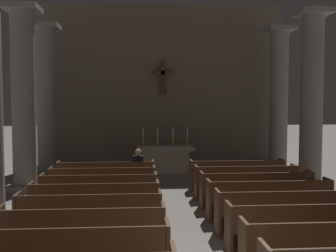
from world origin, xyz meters
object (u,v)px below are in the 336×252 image
Objects in this scene: pew_left_row_4 at (90,215)px; pew_right_row_8 at (237,175)px; pew_left_row_3 at (82,232)px; altar at (165,159)px; pew_right_row_7 at (246,181)px; column_left_fourth at (46,101)px; candlestick_outer_left at (143,141)px; candlestick_inner_left at (158,141)px; candlestick_outer_right at (187,140)px; pew_right_row_5 at (269,199)px; column_left_third at (24,102)px; column_right_third at (311,102)px; pew_left_row_6 at (99,192)px; pew_left_row_7 at (103,183)px; candlestick_inner_right at (173,140)px; pew_right_row_6 at (256,189)px; pew_left_row_8 at (106,176)px; column_right_fourth at (279,101)px; pew_right_row_3 at (306,227)px; pew_right_row_2 at (333,248)px; lone_worshipper at (138,169)px; pew_left_row_5 at (95,202)px.

pew_right_row_8 is at bearing 46.37° from pew_left_row_4.
pew_left_row_3 is 8.77m from altar.
pew_right_row_7 is 8.37m from column_left_fourth.
candlestick_outer_left is at bearing 82.07° from pew_left_row_3.
candlestick_outer_right is (1.15, 0.00, 0.00)m from candlestick_inner_left.
pew_right_row_5 is 2.14m from pew_right_row_7.
pew_right_row_8 is at bearing -3.47° from column_left_third.
candlestick_outer_left is at bearing 152.81° from column_right_third.
pew_right_row_5 and pew_right_row_7 have the same top height.
pew_left_row_6 and pew_left_row_7 have the same top height.
pew_right_row_8 is 3.91× the size of candlestick_outer_left.
column_right_third is at bearing 41.02° from pew_left_row_3.
candlestick_inner_right is at bearing 105.21° from pew_right_row_5.
pew_right_row_7 is at bearing 90.00° from pew_right_row_5.
candlestick_outer_right reaches higher than pew_left_row_4.
column_left_fourth is (-6.60, 5.68, 2.29)m from pew_right_row_6.
column_left_third is at bearing -146.89° from candlestick_inner_left.
column_left_fourth is 4.54m from candlestick_inner_left.
pew_left_row_3 and pew_left_row_7 have the same top height.
column_left_third reaches higher than pew_left_row_8.
pew_right_row_8 is at bearing -170.99° from column_right_third.
pew_left_row_3 is 0.52× the size of column_right_fourth.
pew_left_row_3 is at bearing -97.93° from candlestick_outer_left.
column_right_fourth reaches higher than candlestick_inner_left.
pew_left_row_3 is 1.00× the size of pew_right_row_8.
pew_left_row_4 is 5.79m from column_left_third.
pew_left_row_6 is 0.52× the size of column_left_fourth.
pew_right_row_7 is 4.91m from candlestick_inner_left.
column_left_fourth reaches higher than candlestick_inner_right.
pew_right_row_3 is (4.08, -1.07, 0.00)m from pew_left_row_4.
pew_left_row_3 is 9.05m from column_right_third.
pew_right_row_6 is 0.52× the size of column_left_fourth.
pew_left_row_3 is 4.21m from pew_right_row_2.
candlestick_inner_right reaches higher than pew_right_row_2.
pew_right_row_2 is 12.16m from column_left_fourth.
pew_left_row_8 is 4.08m from pew_right_row_8.
altar reaches higher than pew_right_row_2.
pew_left_row_4 is 1.00× the size of pew_right_row_3.
candlestick_inner_left and candlestick_outer_right have the same top height.
lone_worshipper is (-3.09, 1.11, 0.22)m from pew_right_row_7.
pew_left_row_7 is at bearing -165.30° from pew_right_row_8.
pew_right_row_5 is 0.52× the size of column_right_fourth.
pew_left_row_5 is 1.00× the size of pew_right_row_7.
pew_left_row_8 is 1.00× the size of pew_right_row_8.
pew_right_row_3 is at bearing -60.16° from lone_worshipper.
column_left_third is 1.00× the size of column_right_fourth.
pew_right_row_6 is (0.00, 1.07, 0.00)m from pew_right_row_5.
candlestick_outer_left is 3.20m from lone_worshipper.
altar is at bearing 103.44° from pew_right_row_3.
lone_worshipper is (-3.09, 0.04, 0.22)m from pew_right_row_8.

